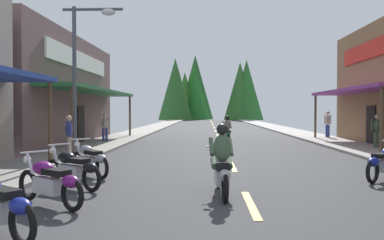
# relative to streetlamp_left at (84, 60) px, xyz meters

# --- Properties ---
(ground) EXTENTS (10.23, 98.65, 0.10)m
(ground) POSITION_rel_streetlamp_left_xyz_m (5.16, 19.17, -3.70)
(ground) COLOR #38383A
(sidewalk_left) EXTENTS (2.66, 98.65, 0.12)m
(sidewalk_left) POSITION_rel_streetlamp_left_xyz_m (-1.28, 19.17, -3.59)
(sidewalk_left) COLOR gray
(sidewalk_left) RESTS_ON ground
(sidewalk_right) EXTENTS (2.66, 98.65, 0.12)m
(sidewalk_right) POSITION_rel_streetlamp_left_xyz_m (11.61, 19.17, -3.59)
(sidewalk_right) COLOR #9E9991
(sidewalk_right) RESTS_ON ground
(centerline_dashes) EXTENTS (0.16, 75.98, 0.01)m
(centerline_dashes) POSITION_rel_streetlamp_left_xyz_m (5.16, 23.34, -3.64)
(centerline_dashes) COLOR #E0C64C
(centerline_dashes) RESTS_ON ground
(storefront_left_far) EXTENTS (10.56, 13.94, 5.86)m
(storefront_left_far) POSITION_rel_streetlamp_left_xyz_m (-6.95, 7.77, -0.72)
(storefront_left_far) COLOR brown
(storefront_left_far) RESTS_ON ground
(streetlamp_left) EXTENTS (2.12, 0.30, 5.50)m
(streetlamp_left) POSITION_rel_streetlamp_left_xyz_m (0.00, 0.00, 0.00)
(streetlamp_left) COLOR #474C51
(streetlamp_left) RESTS_ON ground
(streetlamp_right) EXTENTS (2.12, 0.30, 6.55)m
(streetlamp_right) POSITION_rel_streetlamp_left_xyz_m (10.37, -0.01, 0.59)
(streetlamp_right) COLOR #474C51
(streetlamp_right) RESTS_ON ground
(motorcycle_parked_left_2) EXTENTS (1.79, 1.35, 1.04)m
(motorcycle_parked_left_2) POSITION_rel_streetlamp_left_xyz_m (1.27, -6.46, -3.16)
(motorcycle_parked_left_2) COLOR black
(motorcycle_parked_left_2) RESTS_ON ground
(motorcycle_parked_left_3) EXTENTS (1.78, 1.35, 1.04)m
(motorcycle_parked_left_3) POSITION_rel_streetlamp_left_xyz_m (1.11, -4.68, -3.16)
(motorcycle_parked_left_3) COLOR black
(motorcycle_parked_left_3) RESTS_ON ground
(motorcycle_parked_left_4) EXTENTS (1.53, 1.64, 1.04)m
(motorcycle_parked_left_4) POSITION_rel_streetlamp_left_xyz_m (1.00, -2.86, -3.16)
(motorcycle_parked_left_4) COLOR black
(motorcycle_parked_left_4) RESTS_ON ground
(rider_cruising_lead) EXTENTS (0.60, 2.14, 1.57)m
(rider_cruising_lead) POSITION_rel_streetlamp_left_xyz_m (4.63, -5.38, -2.99)
(rider_cruising_lead) COLOR black
(rider_cruising_lead) RESTS_ON ground
(rider_cruising_trailing) EXTENTS (0.60, 2.14, 1.57)m
(rider_cruising_trailing) POSITION_rel_streetlamp_left_xyz_m (5.48, 8.71, -2.99)
(rider_cruising_trailing) COLOR black
(rider_cruising_trailing) RESTS_ON ground
(pedestrian_by_shop) EXTENTS (0.41, 0.50, 1.67)m
(pedestrian_by_shop) POSITION_rel_streetlamp_left_xyz_m (-0.88, 0.93, -2.68)
(pedestrian_by_shop) COLOR #B2A599
(pedestrian_by_shop) RESTS_ON ground
(pedestrian_browsing) EXTENTS (0.39, 0.52, 1.82)m
(pedestrian_browsing) POSITION_rel_streetlamp_left_xyz_m (12.22, 12.51, -2.58)
(pedestrian_browsing) COLOR #333F8C
(pedestrian_browsing) RESTS_ON ground
(pedestrian_waiting) EXTENTS (0.56, 0.34, 1.70)m
(pedestrian_waiting) POSITION_rel_streetlamp_left_xyz_m (-1.47, 8.71, -2.66)
(pedestrian_waiting) COLOR #333F8C
(pedestrian_waiting) RESTS_ON ground
(pedestrian_strolling) EXTENTS (0.57, 0.27, 1.68)m
(pedestrian_strolling) POSITION_rel_streetlamp_left_xyz_m (12.28, 5.01, -2.67)
(pedestrian_strolling) COLOR #3F593F
(pedestrian_strolling) RESTS_ON ground
(treeline_backdrop) EXTENTS (20.79, 14.43, 13.79)m
(treeline_backdrop) POSITION_rel_streetlamp_left_xyz_m (3.92, 69.16, 2.33)
(treeline_backdrop) COLOR #1F6523
(treeline_backdrop) RESTS_ON ground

